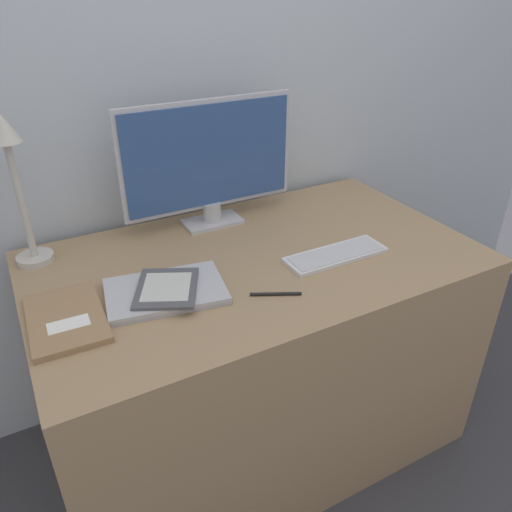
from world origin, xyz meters
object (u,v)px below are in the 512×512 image
(ereader, at_px, (167,288))
(notebook, at_px, (66,318))
(laptop, at_px, (166,291))
(desk_lamp, at_px, (14,174))
(monitor, at_px, (209,162))
(keyboard, at_px, (336,255))
(pen, at_px, (276,294))

(ereader, relative_size, notebook, 0.86)
(ereader, distance_m, notebook, 0.26)
(laptop, xyz_separation_m, desk_lamp, (-0.28, 0.35, 0.26))
(monitor, relative_size, keyboard, 1.83)
(monitor, bearing_deg, notebook, -148.17)
(monitor, distance_m, laptop, 0.49)
(keyboard, height_order, desk_lamp, desk_lamp)
(monitor, relative_size, desk_lamp, 1.34)
(desk_lamp, distance_m, pen, 0.77)
(keyboard, bearing_deg, monitor, 120.86)
(notebook, bearing_deg, monitor, 31.83)
(monitor, relative_size, pen, 4.62)
(ereader, xyz_separation_m, notebook, (-0.25, 0.01, -0.02))
(keyboard, relative_size, pen, 2.53)
(pen, bearing_deg, keyboard, 19.41)
(ereader, height_order, notebook, ereader)
(notebook, bearing_deg, pen, -16.17)
(desk_lamp, distance_m, notebook, 0.43)
(ereader, relative_size, pen, 1.88)
(notebook, xyz_separation_m, pen, (0.51, -0.15, -0.00))
(notebook, relative_size, pen, 2.20)
(keyboard, relative_size, ereader, 1.34)
(laptop, relative_size, notebook, 1.22)
(monitor, xyz_separation_m, notebook, (-0.54, -0.33, -0.21))
(monitor, xyz_separation_m, ereader, (-0.28, -0.35, -0.19))
(monitor, relative_size, laptop, 1.73)
(monitor, relative_size, notebook, 2.11)
(ereader, height_order, pen, ereader)
(desk_lamp, height_order, notebook, desk_lamp)
(laptop, bearing_deg, ereader, -79.66)
(keyboard, distance_m, notebook, 0.77)
(keyboard, distance_m, pen, 0.28)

